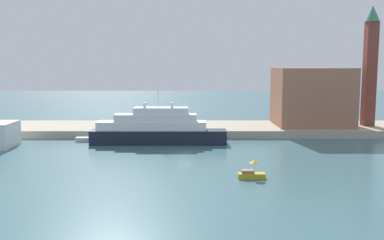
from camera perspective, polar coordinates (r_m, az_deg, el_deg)
ground at (r=85.62m, az=-1.10°, el=-4.25°), size 400.00×400.00×0.00m
quay_dock at (r=110.76m, az=-0.89°, el=-1.15°), size 110.00×19.34×1.79m
large_yacht at (r=94.95m, az=-4.78°, el=-1.21°), size 29.02×4.63×11.73m
small_motorboat at (r=67.28m, az=7.48°, el=-6.75°), size 4.05×1.57×2.85m
work_barge at (r=100.72m, az=-13.83°, el=-2.45°), size 4.02×1.68×0.93m
harbor_building at (r=114.63m, az=14.98°, el=2.94°), size 18.01×15.95×14.31m
bell_tower at (r=117.72m, az=21.80°, el=6.95°), size 3.52×3.52×29.32m
parked_car at (r=108.85m, az=-10.45°, el=-0.65°), size 3.99×1.78×1.27m
person_figure at (r=105.23m, az=-8.90°, el=-0.73°), size 0.36×0.36×1.78m
mooring_bollard at (r=102.10m, az=-1.49°, el=-1.12°), size 0.56×0.56×0.85m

